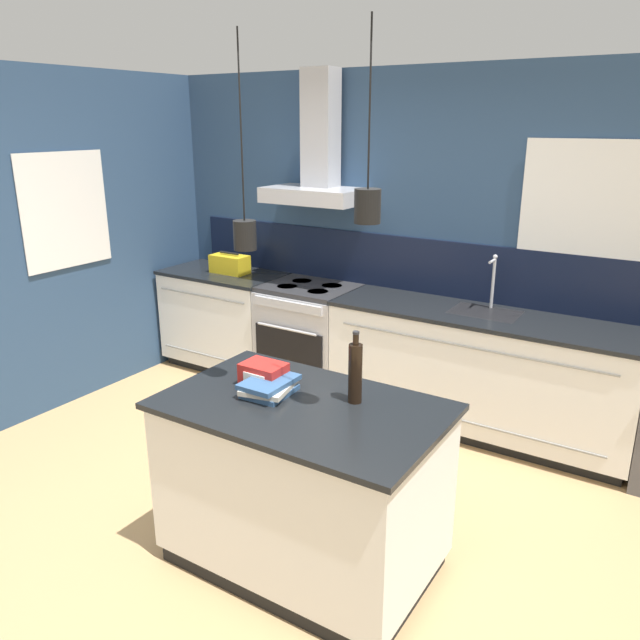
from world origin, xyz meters
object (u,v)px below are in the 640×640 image
Objects in this scene: red_supply_box at (264,375)px; yellow_toolbox at (230,264)px; bottle_on_island at (355,372)px; book_stack at (269,387)px; oven_range at (310,338)px.

yellow_toolbox is (-1.76, 1.82, 0.02)m from red_supply_box.
book_stack is (-0.41, -0.15, -0.12)m from bottle_on_island.
oven_range is 2.10m from red_supply_box.
yellow_toolbox is at bearing 134.37° from book_stack.
yellow_toolbox is (-1.85, 1.89, 0.04)m from book_stack.
yellow_toolbox is (-2.25, 1.74, -0.07)m from bottle_on_island.
bottle_on_island is 1.64× the size of red_supply_box.
book_stack is at bearing -62.13° from oven_range.
yellow_toolbox reaches higher than oven_range.
bottle_on_island reaches higher than book_stack.
yellow_toolbox is (-0.85, 0.00, 0.54)m from oven_range.
red_supply_box is 0.65× the size of yellow_toolbox.
oven_range is at bearing 128.93° from bottle_on_island.
oven_range is 3.08× the size of book_stack.
red_supply_box reaches higher than oven_range.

